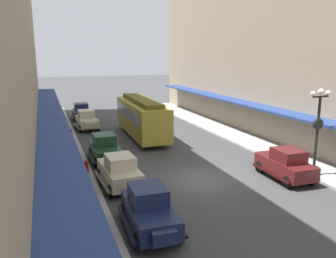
{
  "coord_description": "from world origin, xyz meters",
  "views": [
    {
      "loc": [
        -8.5,
        -17.21,
        7.23
      ],
      "look_at": [
        0.0,
        6.0,
        1.8
      ],
      "focal_mm": 36.6,
      "sensor_mm": 36.0,
      "label": 1
    }
  ],
  "objects_px": {
    "parked_car_3": "(87,120)",
    "pedestrian_1": "(70,137)",
    "parked_car_5": "(82,112)",
    "lamp_post_with_clock": "(317,128)",
    "parked_car_4": "(285,163)",
    "fire_hydrant": "(87,167)",
    "streetcar": "(142,116)",
    "pedestrian_0": "(66,147)",
    "parked_car_1": "(105,148)",
    "parked_car_2": "(149,208)",
    "parked_car_0": "(119,170)",
    "pedestrian_2": "(47,150)"
  },
  "relations": [
    {
      "from": "streetcar",
      "to": "pedestrian_0",
      "type": "height_order",
      "value": "streetcar"
    },
    {
      "from": "parked_car_5",
      "to": "pedestrian_2",
      "type": "bearing_deg",
      "value": -104.36
    },
    {
      "from": "parked_car_1",
      "to": "fire_hydrant",
      "type": "bearing_deg",
      "value": -121.36
    },
    {
      "from": "parked_car_1",
      "to": "fire_hydrant",
      "type": "height_order",
      "value": "parked_car_1"
    },
    {
      "from": "parked_car_4",
      "to": "pedestrian_2",
      "type": "xyz_separation_m",
      "value": [
        -13.14,
        7.69,
        0.07
      ]
    },
    {
      "from": "parked_car_5",
      "to": "streetcar",
      "type": "distance_m",
      "value": 11.01
    },
    {
      "from": "parked_car_3",
      "to": "fire_hydrant",
      "type": "relative_size",
      "value": 5.26
    },
    {
      "from": "parked_car_1",
      "to": "parked_car_5",
      "type": "xyz_separation_m",
      "value": [
        0.16,
        15.96,
        0.0
      ]
    },
    {
      "from": "streetcar",
      "to": "fire_hydrant",
      "type": "height_order",
      "value": "streetcar"
    },
    {
      "from": "parked_car_2",
      "to": "pedestrian_2",
      "type": "relative_size",
      "value": 2.59
    },
    {
      "from": "parked_car_4",
      "to": "fire_hydrant",
      "type": "relative_size",
      "value": 5.25
    },
    {
      "from": "parked_car_0",
      "to": "parked_car_3",
      "type": "bearing_deg",
      "value": 89.38
    },
    {
      "from": "streetcar",
      "to": "pedestrian_1",
      "type": "relative_size",
      "value": 5.88
    },
    {
      "from": "lamp_post_with_clock",
      "to": "parked_car_3",
      "type": "bearing_deg",
      "value": 121.07
    },
    {
      "from": "parked_car_2",
      "to": "lamp_post_with_clock",
      "type": "xyz_separation_m",
      "value": [
        11.1,
        2.65,
        2.04
      ]
    },
    {
      "from": "parked_car_4",
      "to": "pedestrian_0",
      "type": "bearing_deg",
      "value": 145.84
    },
    {
      "from": "parked_car_3",
      "to": "pedestrian_1",
      "type": "bearing_deg",
      "value": -106.76
    },
    {
      "from": "parked_car_3",
      "to": "lamp_post_with_clock",
      "type": "height_order",
      "value": "lamp_post_with_clock"
    },
    {
      "from": "parked_car_0",
      "to": "streetcar",
      "type": "bearing_deg",
      "value": 67.99
    },
    {
      "from": "parked_car_0",
      "to": "parked_car_2",
      "type": "distance_m",
      "value": 5.18
    },
    {
      "from": "parked_car_3",
      "to": "pedestrian_2",
      "type": "xyz_separation_m",
      "value": [
        -3.88,
        -10.31,
        0.07
      ]
    },
    {
      "from": "parked_car_0",
      "to": "parked_car_4",
      "type": "height_order",
      "value": "same"
    },
    {
      "from": "lamp_post_with_clock",
      "to": "parked_car_5",
      "type": "bearing_deg",
      "value": 115.15
    },
    {
      "from": "parked_car_4",
      "to": "pedestrian_0",
      "type": "relative_size",
      "value": 2.62
    },
    {
      "from": "parked_car_0",
      "to": "parked_car_1",
      "type": "distance_m",
      "value": 4.96
    },
    {
      "from": "fire_hydrant",
      "to": "parked_car_1",
      "type": "bearing_deg",
      "value": 58.64
    },
    {
      "from": "lamp_post_with_clock",
      "to": "pedestrian_1",
      "type": "xyz_separation_m",
      "value": [
        -13.2,
        11.27,
        -2.0
      ]
    },
    {
      "from": "streetcar",
      "to": "pedestrian_1",
      "type": "height_order",
      "value": "streetcar"
    },
    {
      "from": "pedestrian_0",
      "to": "pedestrian_2",
      "type": "bearing_deg",
      "value": -163.16
    },
    {
      "from": "parked_car_4",
      "to": "fire_hydrant",
      "type": "bearing_deg",
      "value": 157.63
    },
    {
      "from": "parked_car_1",
      "to": "fire_hydrant",
      "type": "relative_size",
      "value": 5.2
    },
    {
      "from": "parked_car_5",
      "to": "parked_car_3",
      "type": "bearing_deg",
      "value": -90.7
    },
    {
      "from": "parked_car_5",
      "to": "streetcar",
      "type": "relative_size",
      "value": 0.44
    },
    {
      "from": "parked_car_2",
      "to": "lamp_post_with_clock",
      "type": "height_order",
      "value": "lamp_post_with_clock"
    },
    {
      "from": "parked_car_5",
      "to": "parked_car_1",
      "type": "bearing_deg",
      "value": -90.58
    },
    {
      "from": "parked_car_1",
      "to": "parked_car_5",
      "type": "distance_m",
      "value": 15.96
    },
    {
      "from": "parked_car_0",
      "to": "parked_car_4",
      "type": "bearing_deg",
      "value": -12.84
    },
    {
      "from": "lamp_post_with_clock",
      "to": "fire_hydrant",
      "type": "xyz_separation_m",
      "value": [
        -12.75,
        4.88,
        -2.42
      ]
    },
    {
      "from": "parked_car_2",
      "to": "parked_car_4",
      "type": "xyz_separation_m",
      "value": [
        9.3,
        3.03,
        0.0
      ]
    },
    {
      "from": "parked_car_5",
      "to": "lamp_post_with_clock",
      "type": "distance_m",
      "value": 25.98
    },
    {
      "from": "parked_car_3",
      "to": "pedestrian_2",
      "type": "distance_m",
      "value": 11.01
    },
    {
      "from": "parked_car_3",
      "to": "streetcar",
      "type": "height_order",
      "value": "streetcar"
    },
    {
      "from": "parked_car_2",
      "to": "lamp_post_with_clock",
      "type": "distance_m",
      "value": 11.59
    },
    {
      "from": "parked_car_3",
      "to": "pedestrian_2",
      "type": "height_order",
      "value": "parked_car_3"
    },
    {
      "from": "lamp_post_with_clock",
      "to": "pedestrian_2",
      "type": "bearing_deg",
      "value": 151.66
    },
    {
      "from": "parked_car_1",
      "to": "parked_car_2",
      "type": "xyz_separation_m",
      "value": [
        0.07,
        -10.13,
        0.0
      ]
    },
    {
      "from": "parked_car_2",
      "to": "pedestrian_1",
      "type": "height_order",
      "value": "parked_car_2"
    },
    {
      "from": "parked_car_5",
      "to": "fire_hydrant",
      "type": "distance_m",
      "value": 18.65
    },
    {
      "from": "parked_car_0",
      "to": "lamp_post_with_clock",
      "type": "bearing_deg",
      "value": -12.66
    },
    {
      "from": "parked_car_3",
      "to": "pedestrian_0",
      "type": "relative_size",
      "value": 2.63
    }
  ]
}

